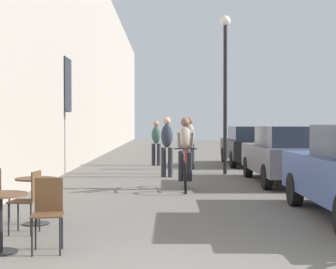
% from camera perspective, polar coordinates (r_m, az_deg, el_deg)
% --- Properties ---
extents(building_facade_left, '(0.54, 68.00, 8.72)m').
position_cam_1_polar(building_facade_left, '(18.74, -10.88, 9.77)').
color(building_facade_left, gray).
rests_on(building_facade_left, ground_plane).
extents(cafe_table_near, '(0.64, 0.64, 0.72)m').
position_cam_1_polar(cafe_table_near, '(6.54, -18.22, -8.01)').
color(cafe_table_near, black).
rests_on(cafe_table_near, ground_plane).
extents(cafe_chair_near_toward_street, '(0.42, 0.42, 0.89)m').
position_cam_1_polar(cafe_chair_near_toward_street, '(6.46, -13.27, -8.12)').
color(cafe_chair_near_toward_street, black).
rests_on(cafe_chair_near_toward_street, ground_plane).
extents(cafe_table_mid, '(0.64, 0.64, 0.72)m').
position_cam_1_polar(cafe_table_mid, '(8.21, -14.53, -6.11)').
color(cafe_table_mid, black).
rests_on(cafe_table_mid, ground_plane).
extents(cafe_chair_mid_toward_street, '(0.42, 0.42, 0.89)m').
position_cam_1_polar(cafe_chair_mid_toward_street, '(7.54, -15.25, -6.80)').
color(cafe_chair_mid_toward_street, black).
rests_on(cafe_chair_mid_toward_street, ground_plane).
extents(cyclist_on_bicycle, '(0.52, 1.76, 1.74)m').
position_cam_1_polar(cyclist_on_bicycle, '(12.05, 1.94, -2.37)').
color(cyclist_on_bicycle, black).
rests_on(cyclist_on_bicycle, ground_plane).
extents(pedestrian_near, '(0.35, 0.25, 1.76)m').
position_cam_1_polar(pedestrian_near, '(14.87, -0.12, -0.98)').
color(pedestrian_near, '#26262D').
rests_on(pedestrian_near, ground_plane).
extents(pedestrian_mid, '(0.36, 0.27, 1.77)m').
position_cam_1_polar(pedestrian_mid, '(17.43, 2.43, -0.64)').
color(pedestrian_mid, '#26262D').
rests_on(pedestrian_mid, ground_plane).
extents(pedestrian_far, '(0.38, 0.30, 1.67)m').
position_cam_1_polar(pedestrian_far, '(19.03, -1.34, -0.65)').
color(pedestrian_far, '#26262D').
rests_on(pedestrian_far, ground_plane).
extents(street_lamp, '(0.32, 0.32, 4.90)m').
position_cam_1_polar(street_lamp, '(15.96, 6.42, 6.76)').
color(street_lamp, black).
rests_on(street_lamp, ground_plane).
extents(parked_car_second, '(1.79, 4.21, 1.50)m').
position_cam_1_polar(parked_car_second, '(13.70, 13.22, -2.11)').
color(parked_car_second, '#595960').
rests_on(parked_car_second, ground_plane).
extents(parked_car_third, '(1.75, 4.11, 1.46)m').
position_cam_1_polar(parked_car_third, '(19.40, 9.08, -1.18)').
color(parked_car_third, black).
rests_on(parked_car_third, ground_plane).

